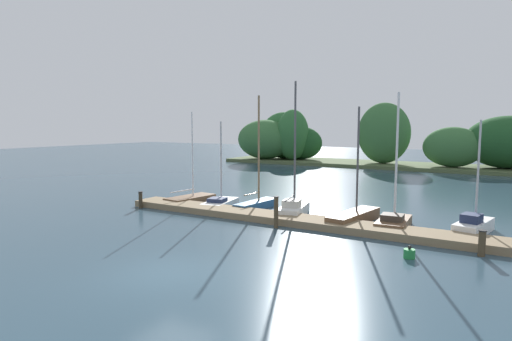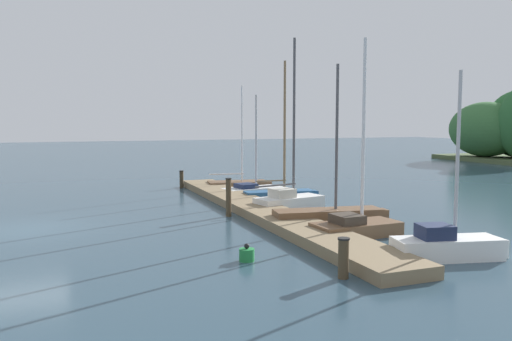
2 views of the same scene
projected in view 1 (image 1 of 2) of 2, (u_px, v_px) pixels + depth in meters
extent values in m
plane|color=#2D4756|center=(171.00, 273.00, 14.39)|extent=(160.00, 160.00, 0.00)
cube|color=#847051|center=(287.00, 219.00, 21.80)|extent=(19.76, 1.80, 0.35)
cube|color=#4C5B38|center=(412.00, 166.00, 49.21)|extent=(46.48, 8.00, 0.40)
ellipsoid|color=#2D6633|center=(293.00, 135.00, 55.30)|extent=(4.12, 4.47, 6.51)
ellipsoid|color=#386B38|center=(265.00, 139.00, 56.85)|extent=(7.71, 5.46, 5.19)
ellipsoid|color=#1E4C23|center=(301.00, 143.00, 56.36)|extent=(5.80, 3.74, 4.30)
ellipsoid|color=#386B38|center=(384.00, 133.00, 50.19)|extent=(6.13, 3.94, 7.12)
ellipsoid|color=#2D6633|center=(284.00, 135.00, 57.73)|extent=(6.81, 3.67, 6.23)
ellipsoid|color=#1E4C23|center=(509.00, 142.00, 44.27)|extent=(8.67, 5.85, 5.48)
ellipsoid|color=#386B38|center=(453.00, 147.00, 45.93)|extent=(6.13, 3.73, 4.31)
cube|color=brown|center=(190.00, 199.00, 27.23)|extent=(1.82, 3.45, 0.42)
cube|color=brown|center=(207.00, 197.00, 28.38)|extent=(0.86, 0.92, 0.36)
cylinder|color=silver|center=(192.00, 154.00, 27.12)|extent=(0.08, 0.08, 5.32)
cylinder|color=silver|center=(183.00, 191.00, 26.67)|extent=(0.34, 1.95, 0.07)
cube|color=white|center=(220.00, 203.00, 26.06)|extent=(1.91, 3.31, 0.35)
cube|color=white|center=(229.00, 200.00, 27.38)|extent=(0.86, 0.91, 0.30)
cube|color=#1E2847|center=(217.00, 200.00, 25.66)|extent=(1.14, 1.11, 0.23)
cylinder|color=#B7B7BC|center=(221.00, 161.00, 26.01)|extent=(0.10, 0.10, 4.79)
cube|color=#285684|center=(256.00, 205.00, 25.38)|extent=(1.21, 3.45, 0.44)
cube|color=#285684|center=(271.00, 201.00, 26.61)|extent=(0.58, 0.89, 0.37)
cylinder|color=#7F6647|center=(259.00, 149.00, 25.23)|extent=(0.12, 0.12, 6.20)
cylinder|color=#7F6647|center=(252.00, 194.00, 24.96)|extent=(0.21, 1.51, 0.07)
cube|color=white|center=(293.00, 211.00, 23.29)|extent=(1.76, 3.18, 0.58)
cube|color=white|center=(299.00, 207.00, 24.56)|extent=(0.78, 0.87, 0.49)
cube|color=beige|center=(292.00, 203.00, 22.88)|extent=(1.04, 1.06, 0.37)
cylinder|color=#4C4C51|center=(295.00, 144.00, 23.11)|extent=(0.11, 0.11, 6.69)
cylinder|color=#4C4C51|center=(290.00, 198.00, 22.54)|extent=(0.49, 2.03, 0.08)
cube|color=brown|center=(354.00, 218.00, 21.59)|extent=(1.64, 4.11, 0.58)
cube|color=brown|center=(369.00, 213.00, 22.97)|extent=(0.72, 1.08, 0.49)
cylinder|color=#4C4C51|center=(358.00, 159.00, 21.50)|extent=(0.11, 0.11, 5.27)
cube|color=brown|center=(394.00, 223.00, 20.56)|extent=(1.47, 2.99, 0.45)
cube|color=brown|center=(398.00, 219.00, 21.72)|extent=(0.76, 0.77, 0.39)
cube|color=#3D3328|center=(392.00, 217.00, 20.20)|extent=(1.03, 0.93, 0.30)
cylinder|color=silver|center=(397.00, 156.00, 20.41)|extent=(0.11, 0.11, 6.03)
cube|color=white|center=(474.00, 227.00, 19.50)|extent=(1.62, 3.10, 0.59)
cube|color=white|center=(482.00, 223.00, 20.47)|extent=(0.70, 0.84, 0.50)
cube|color=#1E2847|center=(472.00, 218.00, 19.18)|extent=(0.93, 1.03, 0.38)
cylinder|color=#B7B7BC|center=(478.00, 171.00, 19.39)|extent=(0.10, 0.10, 4.58)
cylinder|color=#3D3323|center=(141.00, 200.00, 25.46)|extent=(0.23, 0.23, 0.96)
cylinder|color=black|center=(140.00, 192.00, 25.40)|extent=(0.26, 0.26, 0.04)
cylinder|color=#4C3D28|center=(276.00, 213.00, 20.53)|extent=(0.22, 0.22, 1.50)
cylinder|color=black|center=(276.00, 197.00, 20.45)|extent=(0.25, 0.25, 0.04)
cylinder|color=#4C3D28|center=(482.00, 244.00, 16.15)|extent=(0.26, 0.26, 0.96)
cylinder|color=black|center=(483.00, 231.00, 16.09)|extent=(0.30, 0.30, 0.04)
cylinder|color=#23843D|center=(409.00, 254.00, 15.94)|extent=(0.42, 0.42, 0.34)
sphere|color=black|center=(410.00, 247.00, 15.91)|extent=(0.15, 0.15, 0.15)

